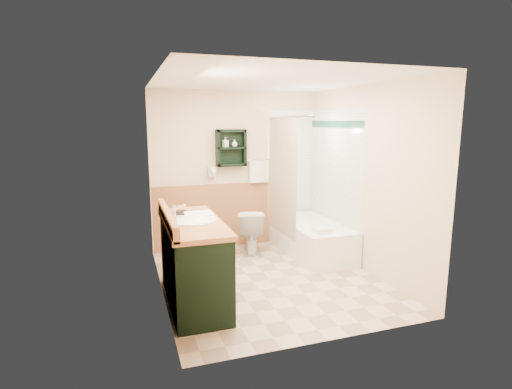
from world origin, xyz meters
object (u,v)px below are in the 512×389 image
object	(u,v)px
vanity_book	(172,204)
vanity	(194,262)
soap_bottle_a	(225,145)
bathtub	(312,239)
wall_shelf	(231,148)
hair_dryer	(212,172)
toilet	(251,231)
soap_bottle_b	(235,144)

from	to	relation	value
vanity_book	vanity	bearing A→B (deg)	-71.16
vanity_book	soap_bottle_a	xyz separation A→B (m)	(0.97, 1.41, 0.57)
soap_bottle_a	vanity_book	bearing A→B (deg)	-124.63
vanity	bathtub	world-z (taller)	vanity
wall_shelf	soap_bottle_a	distance (m)	0.10
vanity	bathtub	distance (m)	2.19
hair_dryer	bathtub	distance (m)	1.79
hair_dryer	toilet	size ratio (longest dim) A/B	0.35
soap_bottle_b	toilet	bearing A→B (deg)	-68.15
bathtub	vanity_book	xyz separation A→B (m)	(-2.08, -0.70, 0.79)
toilet	vanity_book	world-z (taller)	vanity_book
vanity	soap_bottle_b	distance (m)	2.28
soap_bottle_b	hair_dryer	bearing A→B (deg)	175.12
wall_shelf	soap_bottle_b	size ratio (longest dim) A/B	5.18
soap_bottle_a	soap_bottle_b	size ratio (longest dim) A/B	1.40
wall_shelf	soap_bottle_b	distance (m)	0.08
wall_shelf	soap_bottle_a	size ratio (longest dim) A/B	3.70
hair_dryer	vanity_book	xyz separation A→B (m)	(-0.76, -1.44, -0.17)
bathtub	wall_shelf	bearing A→B (deg)	145.31
bathtub	soap_bottle_b	bearing A→B (deg)	144.11
hair_dryer	toilet	distance (m)	1.07
hair_dryer	soap_bottle_b	bearing A→B (deg)	-4.88
hair_dryer	soap_bottle_b	xyz separation A→B (m)	(0.35, -0.03, 0.41)
soap_bottle_a	wall_shelf	bearing A→B (deg)	3.24
soap_bottle_a	toilet	bearing A→B (deg)	-51.53
vanity	soap_bottle_a	size ratio (longest dim) A/B	9.67
vanity	vanity_book	size ratio (longest dim) A/B	5.88
bathtub	soap_bottle_a	world-z (taller)	soap_bottle_a
vanity_book	soap_bottle_a	distance (m)	1.80
vanity	soap_bottle_a	bearing A→B (deg)	64.94
bathtub	soap_bottle_a	distance (m)	1.89
wall_shelf	vanity	size ratio (longest dim) A/B	0.38
soap_bottle_a	soap_bottle_b	bearing A→B (deg)	0.00
toilet	bathtub	bearing A→B (deg)	174.05
soap_bottle_a	hair_dryer	bearing A→B (deg)	171.94
vanity_book	soap_bottle_b	world-z (taller)	soap_bottle_b
hair_dryer	soap_bottle_b	world-z (taller)	soap_bottle_b
hair_dryer	toilet	xyz separation A→B (m)	(0.49, -0.38, -0.87)
wall_shelf	hair_dryer	world-z (taller)	wall_shelf
bathtub	soap_bottle_b	size ratio (longest dim) A/B	14.12
vanity_book	soap_bottle_b	size ratio (longest dim) A/B	2.30
toilet	soap_bottle_b	size ratio (longest dim) A/B	6.38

